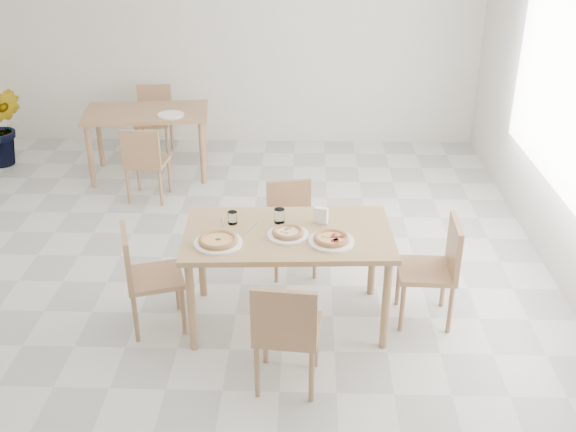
{
  "coord_description": "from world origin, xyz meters",
  "views": [
    {
      "loc": [
        0.91,
        -4.76,
        2.99
      ],
      "look_at": [
        0.78,
        -0.48,
        0.88
      ],
      "focal_mm": 42.0,
      "sensor_mm": 36.0,
      "label": 1
    }
  ],
  "objects_px": {
    "chair_east": "(437,264)",
    "tumbler_b": "(232,218)",
    "chair_north": "(291,220)",
    "plate_pepperoni": "(331,241)",
    "plate_mushroom": "(288,235)",
    "pizza_mushroom": "(288,232)",
    "pizza_pepperoni": "(331,238)",
    "pizza_margherita": "(218,240)",
    "plate_margherita": "(218,243)",
    "napkin_holder": "(321,216)",
    "chair_west": "(143,272)",
    "chair_south": "(286,329)",
    "second_table": "(147,119)",
    "plate_empty": "(171,115)",
    "main_table": "(288,242)",
    "chair_back_n": "(154,115)",
    "tumbler_a": "(279,216)",
    "chair_back_s": "(145,159)",
    "potted_plant": "(1,127)"
  },
  "relations": [
    {
      "from": "chair_east",
      "to": "tumbler_b",
      "type": "distance_m",
      "value": 1.55
    },
    {
      "from": "chair_north",
      "to": "plate_pepperoni",
      "type": "height_order",
      "value": "same"
    },
    {
      "from": "plate_mushroom",
      "to": "pizza_mushroom",
      "type": "height_order",
      "value": "pizza_mushroom"
    },
    {
      "from": "pizza_pepperoni",
      "to": "pizza_margherita",
      "type": "bearing_deg",
      "value": -176.44
    },
    {
      "from": "plate_pepperoni",
      "to": "pizza_margherita",
      "type": "distance_m",
      "value": 0.79
    },
    {
      "from": "plate_margherita",
      "to": "plate_pepperoni",
      "type": "distance_m",
      "value": 0.79
    },
    {
      "from": "tumbler_b",
      "to": "napkin_holder",
      "type": "distance_m",
      "value": 0.65
    },
    {
      "from": "chair_west",
      "to": "pizza_margherita",
      "type": "bearing_deg",
      "value": -115.16
    },
    {
      "from": "pizza_pepperoni",
      "to": "napkin_holder",
      "type": "height_order",
      "value": "napkin_holder"
    },
    {
      "from": "chair_south",
      "to": "chair_east",
      "type": "xyz_separation_m",
      "value": [
        1.09,
        0.84,
        -0.0
      ]
    },
    {
      "from": "tumbler_b",
      "to": "second_table",
      "type": "distance_m",
      "value": 2.98
    },
    {
      "from": "plate_pepperoni",
      "to": "second_table",
      "type": "xyz_separation_m",
      "value": [
        -1.96,
        2.97,
        -0.1
      ]
    },
    {
      "from": "chair_east",
      "to": "second_table",
      "type": "xyz_separation_m",
      "value": [
        -2.75,
        2.78,
        0.18
      ]
    },
    {
      "from": "chair_south",
      "to": "plate_pepperoni",
      "type": "bearing_deg",
      "value": -109.09
    },
    {
      "from": "chair_north",
      "to": "plate_empty",
      "type": "bearing_deg",
      "value": 114.08
    },
    {
      "from": "main_table",
      "to": "chair_back_n",
      "type": "height_order",
      "value": "chair_back_n"
    },
    {
      "from": "main_table",
      "to": "chair_back_n",
      "type": "xyz_separation_m",
      "value": [
        -1.73,
        3.53,
        -0.19
      ]
    },
    {
      "from": "pizza_mushroom",
      "to": "tumbler_a",
      "type": "relative_size",
      "value": 2.32
    },
    {
      "from": "chair_south",
      "to": "napkin_holder",
      "type": "distance_m",
      "value": 1.02
    },
    {
      "from": "main_table",
      "to": "tumbler_a",
      "type": "xyz_separation_m",
      "value": [
        -0.07,
        0.16,
        0.14
      ]
    },
    {
      "from": "chair_north",
      "to": "napkin_holder",
      "type": "relative_size",
      "value": 6.09
    },
    {
      "from": "chair_west",
      "to": "pizza_margherita",
      "type": "relative_size",
      "value": 2.3
    },
    {
      "from": "plate_margherita",
      "to": "chair_back_s",
      "type": "bearing_deg",
      "value": 114.7
    },
    {
      "from": "chair_south",
      "to": "pizza_pepperoni",
      "type": "relative_size",
      "value": 3.18
    },
    {
      "from": "chair_back_s",
      "to": "chair_back_n",
      "type": "xyz_separation_m",
      "value": [
        -0.2,
        1.43,
        0.01
      ]
    },
    {
      "from": "chair_north",
      "to": "tumbler_a",
      "type": "distance_m",
      "value": 0.74
    },
    {
      "from": "main_table",
      "to": "napkin_holder",
      "type": "distance_m",
      "value": 0.31
    },
    {
      "from": "chair_east",
      "to": "pizza_mushroom",
      "type": "distance_m",
      "value": 1.15
    },
    {
      "from": "chair_back_n",
      "to": "plate_empty",
      "type": "relative_size",
      "value": 2.92
    },
    {
      "from": "plate_mushroom",
      "to": "plate_pepperoni",
      "type": "relative_size",
      "value": 0.92
    },
    {
      "from": "chair_west",
      "to": "pizza_mushroom",
      "type": "distance_m",
      "value": 1.09
    },
    {
      "from": "pizza_pepperoni",
      "to": "plate_empty",
      "type": "bearing_deg",
      "value": 120.44
    },
    {
      "from": "chair_east",
      "to": "pizza_mushroom",
      "type": "height_order",
      "value": "chair_east"
    },
    {
      "from": "chair_south",
      "to": "potted_plant",
      "type": "relative_size",
      "value": 0.88
    },
    {
      "from": "pizza_mushroom",
      "to": "tumbler_a",
      "type": "distance_m",
      "value": 0.23
    },
    {
      "from": "pizza_margherita",
      "to": "chair_back_n",
      "type": "height_order",
      "value": "chair_back_n"
    },
    {
      "from": "pizza_mushroom",
      "to": "plate_margherita",
      "type": "bearing_deg",
      "value": -164.6
    },
    {
      "from": "tumbler_a",
      "to": "pizza_pepperoni",
      "type": "bearing_deg",
      "value": -38.75
    },
    {
      "from": "chair_west",
      "to": "chair_north",
      "type": "bearing_deg",
      "value": -66.35
    },
    {
      "from": "potted_plant",
      "to": "chair_north",
      "type": "bearing_deg",
      "value": -33.48
    },
    {
      "from": "chair_west",
      "to": "potted_plant",
      "type": "distance_m",
      "value": 3.98
    },
    {
      "from": "chair_east",
      "to": "plate_mushroom",
      "type": "bearing_deg",
      "value": -82.41
    },
    {
      "from": "main_table",
      "to": "tumbler_a",
      "type": "bearing_deg",
      "value": 110.84
    },
    {
      "from": "plate_pepperoni",
      "to": "chair_back_n",
      "type": "height_order",
      "value": "chair_back_n"
    },
    {
      "from": "pizza_pepperoni",
      "to": "chair_back_s",
      "type": "xyz_separation_m",
      "value": [
        -1.84,
        2.24,
        -0.31
      ]
    },
    {
      "from": "chair_west",
      "to": "potted_plant",
      "type": "bearing_deg",
      "value": 19.13
    },
    {
      "from": "plate_pepperoni",
      "to": "tumbler_b",
      "type": "xyz_separation_m",
      "value": [
        -0.72,
        0.27,
        0.04
      ]
    },
    {
      "from": "chair_east",
      "to": "pizza_margherita",
      "type": "relative_size",
      "value": 2.34
    },
    {
      "from": "pizza_margherita",
      "to": "potted_plant",
      "type": "xyz_separation_m",
      "value": [
        -2.95,
        3.26,
        -0.31
      ]
    },
    {
      "from": "chair_east",
      "to": "chair_back_n",
      "type": "distance_m",
      "value": 4.49
    }
  ]
}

